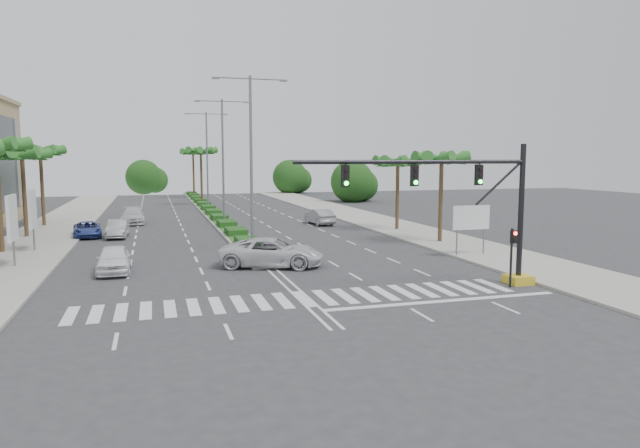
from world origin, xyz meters
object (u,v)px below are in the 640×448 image
object	(u,v)px
car_parked_d	(133,216)
car_crossing	(272,252)
car_parked_b	(118,229)
car_parked_c	(87,229)
car_parked_a	(114,259)
car_right	(319,217)

from	to	relation	value
car_parked_d	car_crossing	distance (m)	27.51
car_parked_b	car_crossing	distance (m)	18.67
car_parked_c	car_parked_d	distance (m)	9.74
car_parked_a	car_right	distance (m)	26.44
car_crossing	car_right	bearing A→B (deg)	-3.99
car_parked_d	car_right	distance (m)	18.58
car_crossing	car_parked_b	bearing A→B (deg)	50.67
car_crossing	car_parked_d	bearing A→B (deg)	38.26
car_parked_a	car_right	size ratio (longest dim) A/B	0.97
car_crossing	car_right	size ratio (longest dim) A/B	1.34
car_parked_b	car_parked_d	xyz separation A→B (m)	(0.87, 10.07, 0.08)
car_parked_b	car_parked_d	size ratio (longest dim) A/B	0.80
car_parked_d	car_right	bearing A→B (deg)	-19.70
car_parked_d	car_parked_b	bearing A→B (deg)	-96.35
car_parked_a	car_parked_c	xyz separation A→B (m)	(-3.01, 16.10, -0.13)
car_crossing	car_right	world-z (taller)	car_crossing
car_parked_a	car_crossing	xyz separation A→B (m)	(8.98, -0.83, 0.10)
car_parked_a	car_parked_b	bearing A→B (deg)	91.50
car_parked_d	car_right	size ratio (longest dim) A/B	1.18
car_parked_a	car_right	bearing A→B (deg)	46.59
car_parked_b	car_parked_d	bearing A→B (deg)	87.76
car_parked_b	car_parked_c	distance (m)	2.58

